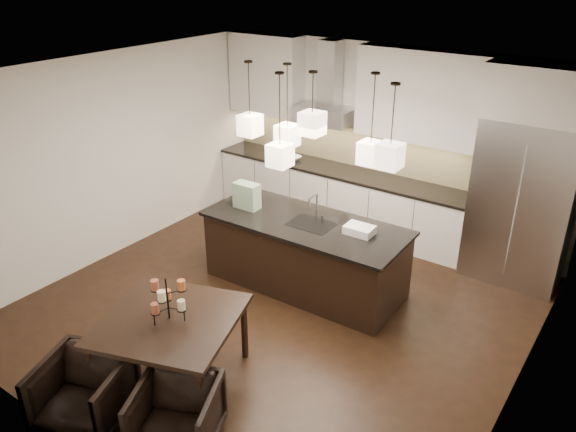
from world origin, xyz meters
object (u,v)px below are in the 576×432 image
Objects in this scene: armchair_left at (84,394)px; armchair_right at (177,418)px; refrigerator at (523,202)px; island_body at (305,255)px; dining_table at (173,350)px.

armchair_right is at bearing -1.68° from armchair_left.
armchair_left is (-2.42, -4.91, -0.73)m from refrigerator.
armchair_right is at bearing -108.55° from refrigerator.
island_body is at bearing 63.95° from armchair_left.
island_body is at bearing 76.81° from armchair_right.
island_body is 3.27× the size of armchair_left.
refrigerator reaches higher than armchair_left.
armchair_left is (-0.23, -0.88, -0.03)m from dining_table.
dining_table is 0.86m from armchair_right.
armchair_right is at bearing -61.25° from dining_table.
refrigerator is 5.52m from armchair_left.
armchair_left is (-0.30, -3.13, -0.09)m from island_body.
dining_table is at bearing 54.68° from armchair_left.
dining_table is 0.91m from armchair_left.
refrigerator is 2.82× the size of armchair_left.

